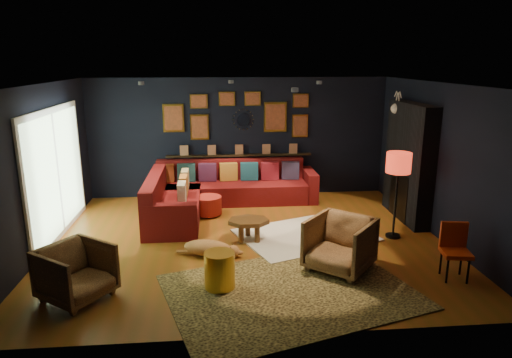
{
  "coord_description": "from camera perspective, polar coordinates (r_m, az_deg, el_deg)",
  "views": [
    {
      "loc": [
        -0.52,
        -7.17,
        2.97
      ],
      "look_at": [
        0.16,
        0.3,
        1.0
      ],
      "focal_mm": 32.0,
      "sensor_mm": 36.0,
      "label": 1
    }
  ],
  "objects": [
    {
      "name": "ceiling_spots",
      "position": [
        7.99,
        -1.48,
        11.79
      ],
      "size": [
        3.3,
        2.5,
        0.06
      ],
      "color": "black",
      "rests_on": "room_walls"
    },
    {
      "name": "sunburst_mirror",
      "position": [
        9.99,
        -1.59,
        7.43
      ],
      "size": [
        0.47,
        0.16,
        0.47
      ],
      "color": "silver",
      "rests_on": "room_walls"
    },
    {
      "name": "fireplace",
      "position": [
        9.05,
        18.49,
        1.53
      ],
      "size": [
        0.31,
        1.6,
        2.2
      ],
      "color": "black",
      "rests_on": "ground"
    },
    {
      "name": "armchair_right",
      "position": [
        6.72,
        10.43,
        -7.73
      ],
      "size": [
        1.15,
        1.14,
        0.86
      ],
      "primitive_type": "imported",
      "rotation": [
        0.0,
        0.0,
        -0.71
      ],
      "color": "#C5844B",
      "rests_on": "ground"
    },
    {
      "name": "room_walls",
      "position": [
        7.32,
        -1.02,
        3.89
      ],
      "size": [
        6.5,
        6.5,
        6.5
      ],
      "color": "black",
      "rests_on": "ground"
    },
    {
      "name": "floor_lamp",
      "position": [
        7.92,
        17.38,
        1.44
      ],
      "size": [
        0.41,
        0.41,
        1.48
      ],
      "color": "black",
      "rests_on": "ground"
    },
    {
      "name": "armchair_left",
      "position": [
        6.29,
        -21.59,
        -10.56
      ],
      "size": [
        1.03,
        1.04,
        0.79
      ],
      "primitive_type": "imported",
      "rotation": [
        0.0,
        0.0,
        0.93
      ],
      "color": "#C5844B",
      "rests_on": "ground"
    },
    {
      "name": "gold_stool",
      "position": [
        6.19,
        -4.57,
        -11.33
      ],
      "size": [
        0.41,
        0.41,
        0.51
      ],
      "primitive_type": "cylinder",
      "color": "gold",
      "rests_on": "ground"
    },
    {
      "name": "sliding_door",
      "position": [
        8.43,
        -23.68,
        0.66
      ],
      "size": [
        0.06,
        2.8,
        2.2
      ],
      "color": "white",
      "rests_on": "ground"
    },
    {
      "name": "shag_rug",
      "position": [
        8.02,
        6.16,
        -6.98
      ],
      "size": [
        2.58,
        2.24,
        0.03
      ],
      "primitive_type": "cube",
      "rotation": [
        0.0,
        0.0,
        0.36
      ],
      "color": "white",
      "rests_on": "ground"
    },
    {
      "name": "sectional",
      "position": [
        9.36,
        -5.55,
        -1.77
      ],
      "size": [
        3.41,
        2.69,
        0.86
      ],
      "color": "maroon",
      "rests_on": "ground"
    },
    {
      "name": "leopard_rug",
      "position": [
        6.2,
        4.28,
        -13.84
      ],
      "size": [
        3.63,
        3.04,
        0.02
      ],
      "primitive_type": "cube",
      "rotation": [
        0.0,
        0.0,
        0.3
      ],
      "color": "tan",
      "rests_on": "ground"
    },
    {
      "name": "dog",
      "position": [
        7.17,
        -6.04,
        -8.22
      ],
      "size": [
        1.17,
        0.82,
        0.33
      ],
      "primitive_type": null,
      "rotation": [
        0.0,
        0.0,
        -0.31
      ],
      "color": "#BC7B48",
      "rests_on": "leopard_rug"
    },
    {
      "name": "floor",
      "position": [
        7.78,
        -0.96,
        -7.72
      ],
      "size": [
        6.5,
        6.5,
        0.0
      ],
      "primitive_type": "plane",
      "color": "brown",
      "rests_on": "ground"
    },
    {
      "name": "orange_chair",
      "position": [
        6.96,
        23.59,
        -7.71
      ],
      "size": [
        0.42,
        0.42,
        0.79
      ],
      "rotation": [
        0.0,
        0.0,
        -0.16
      ],
      "color": "black",
      "rests_on": "ground"
    },
    {
      "name": "deer_head",
      "position": [
        9.36,
        18.06,
        8.39
      ],
      "size": [
        0.5,
        0.28,
        0.45
      ],
      "color": "white",
      "rests_on": "fireplace"
    },
    {
      "name": "pouf",
      "position": [
        8.99,
        -6.01,
        -3.26
      ],
      "size": [
        0.53,
        0.53,
        0.35
      ],
      "primitive_type": "cylinder",
      "color": "#A6231B",
      "rests_on": "shag_rug"
    },
    {
      "name": "ledge",
      "position": [
        10.07,
        -2.11,
        2.98
      ],
      "size": [
        3.2,
        0.12,
        0.04
      ],
      "primitive_type": "cube",
      "color": "black",
      "rests_on": "room_walls"
    },
    {
      "name": "coffee_table",
      "position": [
        7.66,
        -0.93,
        -5.57
      ],
      "size": [
        0.71,
        0.53,
        0.35
      ],
      "rotation": [
        0.0,
        0.0,
        -0.0
      ],
      "color": "brown",
      "rests_on": "shag_rug"
    },
    {
      "name": "gallery_wall",
      "position": [
        9.96,
        -2.25,
        8.03
      ],
      "size": [
        3.15,
        0.04,
        1.02
      ],
      "color": "gold",
      "rests_on": "room_walls"
    }
  ]
}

